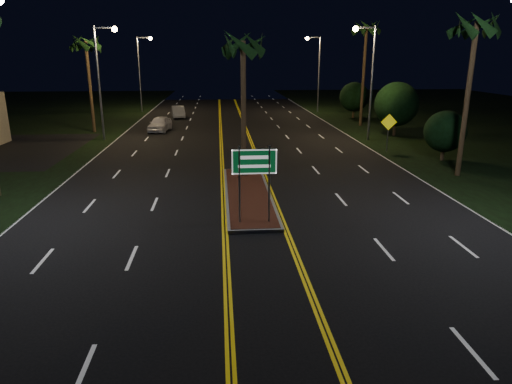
{
  "coord_description": "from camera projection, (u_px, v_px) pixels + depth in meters",
  "views": [
    {
      "loc": [
        -1.36,
        -14.83,
        6.73
      ],
      "look_at": [
        -0.06,
        1.27,
        1.9
      ],
      "focal_mm": 32.0,
      "sensor_mm": 36.0,
      "label": 1
    }
  ],
  "objects": [
    {
      "name": "palm_left_far",
      "position": [
        86.0,
        44.0,
        39.72
      ],
      "size": [
        2.4,
        2.4,
        8.8
      ],
      "color": "#382819",
      "rests_on": "ground"
    },
    {
      "name": "shrub_far",
      "position": [
        354.0,
        97.0,
        50.97
      ],
      "size": [
        3.24,
        3.24,
        3.96
      ],
      "color": "#382819",
      "rests_on": "ground"
    },
    {
      "name": "warning_sign",
      "position": [
        388.0,
        127.0,
        32.79
      ],
      "size": [
        1.15,
        0.1,
        2.75
      ],
      "rotation": [
        0.0,
        0.0,
        -0.06
      ],
      "color": "gray",
      "rests_on": "ground"
    },
    {
      "name": "streetlight_left_far",
      "position": [
        142.0,
        65.0,
        55.77
      ],
      "size": [
        1.91,
        0.44,
        9.0
      ],
      "color": "gray",
      "rests_on": "ground"
    },
    {
      "name": "car_far",
      "position": [
        178.0,
        111.0,
        51.73
      ],
      "size": [
        2.54,
        4.73,
        1.5
      ],
      "primitive_type": "imported",
      "rotation": [
        0.0,
        0.0,
        0.14
      ],
      "color": "silver",
      "rests_on": "ground"
    },
    {
      "name": "median_island",
      "position": [
        248.0,
        194.0,
        22.85
      ],
      "size": [
        2.25,
        10.25,
        0.17
      ],
      "color": "gray",
      "rests_on": "ground"
    },
    {
      "name": "streetlight_right_mid",
      "position": [
        368.0,
        70.0,
        36.41
      ],
      "size": [
        1.91,
        0.44,
        9.0
      ],
      "color": "gray",
      "rests_on": "ground"
    },
    {
      "name": "car_near",
      "position": [
        160.0,
        123.0,
        42.23
      ],
      "size": [
        2.68,
        5.05,
        1.61
      ],
      "primitive_type": "imported",
      "rotation": [
        0.0,
        0.0,
        -0.13
      ],
      "color": "white",
      "rests_on": "ground"
    },
    {
      "name": "highway_sign",
      "position": [
        254.0,
        169.0,
        18.18
      ],
      "size": [
        1.8,
        0.08,
        3.2
      ],
      "color": "gray",
      "rests_on": "ground"
    },
    {
      "name": "palm_right_near",
      "position": [
        477.0,
        27.0,
        24.36
      ],
      "size": [
        2.4,
        2.4,
        9.3
      ],
      "color": "#382819",
      "rests_on": "ground"
    },
    {
      "name": "streetlight_right_far",
      "position": [
        316.0,
        65.0,
        55.5
      ],
      "size": [
        1.91,
        0.44,
        9.0
      ],
      "color": "gray",
      "rests_on": "ground"
    },
    {
      "name": "shrub_near",
      "position": [
        445.0,
        132.0,
        30.05
      ],
      "size": [
        2.7,
        2.7,
        3.3
      ],
      "color": "#382819",
      "rests_on": "ground"
    },
    {
      "name": "palm_right_far",
      "position": [
        366.0,
        29.0,
        43.21
      ],
      "size": [
        2.4,
        2.4,
        10.3
      ],
      "color": "#382819",
      "rests_on": "ground"
    },
    {
      "name": "streetlight_left_mid",
      "position": [
        103.0,
        70.0,
        36.67
      ],
      "size": [
        1.91,
        0.44,
        9.0
      ],
      "color": "gray",
      "rests_on": "ground"
    },
    {
      "name": "shrub_mid",
      "position": [
        397.0,
        104.0,
        39.42
      ],
      "size": [
        3.78,
        3.78,
        4.62
      ],
      "color": "#382819",
      "rests_on": "ground"
    },
    {
      "name": "palm_median",
      "position": [
        243.0,
        45.0,
        24.14
      ],
      "size": [
        2.4,
        2.4,
        8.3
      ],
      "color": "#382819",
      "rests_on": "ground"
    },
    {
      "name": "ground",
      "position": [
        260.0,
        253.0,
        16.19
      ],
      "size": [
        120.0,
        120.0,
        0.0
      ],
      "primitive_type": "plane",
      "color": "black",
      "rests_on": "ground"
    }
  ]
}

